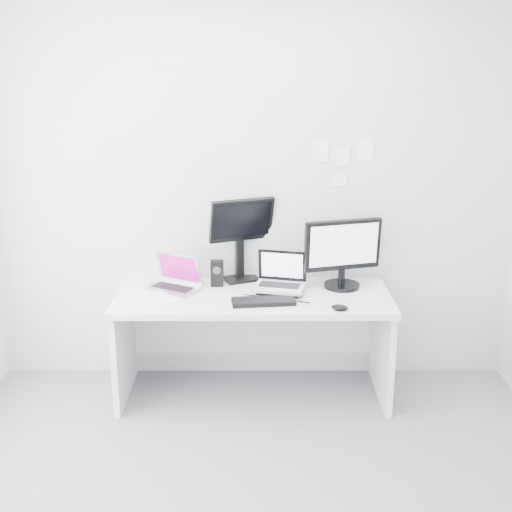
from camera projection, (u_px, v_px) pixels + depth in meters
name	position (u px, v px, depth m)	size (l,w,h in m)	color
back_wall	(253.00, 191.00, 4.44)	(3.60, 3.60, 0.00)	silver
desk	(253.00, 345.00, 4.40)	(1.80, 0.70, 0.73)	silver
macbook	(170.00, 273.00, 4.32)	(0.34, 0.25, 0.25)	#B2B2B6
speaker	(217.00, 273.00, 4.44)	(0.09, 0.09, 0.17)	black
dell_laptop	(279.00, 273.00, 4.29)	(0.32, 0.25, 0.27)	silver
rear_monitor	(241.00, 238.00, 4.48)	(0.44, 0.16, 0.60)	black
samsung_monitor	(343.00, 253.00, 4.36)	(0.53, 0.24, 0.48)	black
keyboard	(263.00, 301.00, 4.13)	(0.40, 0.14, 0.03)	black
mouse	(340.00, 308.00, 4.02)	(0.11, 0.07, 0.03)	black
wall_note_0	(321.00, 151.00, 4.36)	(0.10, 0.00, 0.14)	white
wall_note_1	(343.00, 157.00, 4.37)	(0.09, 0.00, 0.13)	white
wall_note_2	(366.00, 149.00, 4.36)	(0.10, 0.00, 0.14)	white
wall_note_3	(339.00, 181.00, 4.42)	(0.11, 0.00, 0.08)	white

